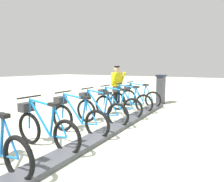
{
  "coord_description": "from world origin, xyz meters",
  "views": [
    {
      "loc": [
        -2.38,
        3.1,
        1.59
      ],
      "look_at": [
        0.5,
        -1.72,
        0.9
      ],
      "focal_mm": 30.68,
      "sensor_mm": 36.0,
      "label": 1
    }
  ],
  "objects_px": {
    "bike_docked_2": "(116,104)",
    "bike_docked_3": "(99,109)",
    "bike_docked_5": "(44,127)",
    "payment_kiosk": "(161,89)",
    "bike_docked_0": "(139,96)",
    "bike_docked_1": "(128,100)",
    "bike_docked_4": "(76,117)",
    "worker_near_rack": "(117,84)"
  },
  "relations": [
    {
      "from": "payment_kiosk",
      "to": "bike_docked_3",
      "type": "bearing_deg",
      "value": 81.72
    },
    {
      "from": "bike_docked_0",
      "to": "bike_docked_1",
      "type": "bearing_deg",
      "value": 90.0
    },
    {
      "from": "bike_docked_3",
      "to": "bike_docked_5",
      "type": "distance_m",
      "value": 1.88
    },
    {
      "from": "bike_docked_2",
      "to": "bike_docked_4",
      "type": "relative_size",
      "value": 1.0
    },
    {
      "from": "bike_docked_0",
      "to": "worker_near_rack",
      "type": "bearing_deg",
      "value": 6.0
    },
    {
      "from": "bike_docked_1",
      "to": "bike_docked_4",
      "type": "distance_m",
      "value": 2.83
    },
    {
      "from": "bike_docked_4",
      "to": "worker_near_rack",
      "type": "xyz_separation_m",
      "value": [
        0.97,
        -3.67,
        0.48
      ]
    },
    {
      "from": "bike_docked_0",
      "to": "bike_docked_5",
      "type": "height_order",
      "value": "same"
    },
    {
      "from": "bike_docked_4",
      "to": "payment_kiosk",
      "type": "bearing_deg",
      "value": -96.69
    },
    {
      "from": "bike_docked_0",
      "to": "bike_docked_3",
      "type": "height_order",
      "value": "same"
    },
    {
      "from": "bike_docked_5",
      "to": "worker_near_rack",
      "type": "xyz_separation_m",
      "value": [
        0.97,
        -4.61,
        0.48
      ]
    },
    {
      "from": "bike_docked_1",
      "to": "bike_docked_0",
      "type": "bearing_deg",
      "value": -90.0
    },
    {
      "from": "bike_docked_1",
      "to": "bike_docked_4",
      "type": "relative_size",
      "value": 1.0
    },
    {
      "from": "bike_docked_2",
      "to": "bike_docked_3",
      "type": "relative_size",
      "value": 1.0
    },
    {
      "from": "bike_docked_2",
      "to": "worker_near_rack",
      "type": "distance_m",
      "value": 2.08
    },
    {
      "from": "payment_kiosk",
      "to": "bike_docked_1",
      "type": "xyz_separation_m",
      "value": [
        0.57,
        2.04,
        -0.24
      ]
    },
    {
      "from": "bike_docked_4",
      "to": "bike_docked_1",
      "type": "bearing_deg",
      "value": -90.0
    },
    {
      "from": "bike_docked_3",
      "to": "bike_docked_5",
      "type": "xyz_separation_m",
      "value": [
        0.0,
        1.88,
        0.0
      ]
    },
    {
      "from": "bike_docked_1",
      "to": "bike_docked_5",
      "type": "distance_m",
      "value": 3.77
    },
    {
      "from": "bike_docked_3",
      "to": "bike_docked_4",
      "type": "height_order",
      "value": "same"
    },
    {
      "from": "bike_docked_1",
      "to": "bike_docked_5",
      "type": "relative_size",
      "value": 1.0
    },
    {
      "from": "bike_docked_2",
      "to": "bike_docked_4",
      "type": "bearing_deg",
      "value": 90.0
    },
    {
      "from": "bike_docked_0",
      "to": "bike_docked_4",
      "type": "height_order",
      "value": "same"
    },
    {
      "from": "bike_docked_1",
      "to": "bike_docked_3",
      "type": "relative_size",
      "value": 1.0
    },
    {
      "from": "bike_docked_2",
      "to": "bike_docked_4",
      "type": "height_order",
      "value": "same"
    },
    {
      "from": "bike_docked_0",
      "to": "worker_near_rack",
      "type": "height_order",
      "value": "worker_near_rack"
    },
    {
      "from": "payment_kiosk",
      "to": "bike_docked_0",
      "type": "bearing_deg",
      "value": 62.57
    },
    {
      "from": "bike_docked_1",
      "to": "bike_docked_2",
      "type": "relative_size",
      "value": 1.0
    },
    {
      "from": "bike_docked_4",
      "to": "worker_near_rack",
      "type": "distance_m",
      "value": 3.82
    },
    {
      "from": "bike_docked_3",
      "to": "worker_near_rack",
      "type": "xyz_separation_m",
      "value": [
        0.97,
        -2.73,
        0.48
      ]
    },
    {
      "from": "bike_docked_1",
      "to": "bike_docked_5",
      "type": "height_order",
      "value": "same"
    },
    {
      "from": "bike_docked_1",
      "to": "worker_near_rack",
      "type": "bearing_deg",
      "value": -41.04
    },
    {
      "from": "payment_kiosk",
      "to": "bike_docked_4",
      "type": "relative_size",
      "value": 0.74
    },
    {
      "from": "bike_docked_3",
      "to": "worker_near_rack",
      "type": "height_order",
      "value": "worker_near_rack"
    },
    {
      "from": "bike_docked_3",
      "to": "worker_near_rack",
      "type": "distance_m",
      "value": 2.93
    },
    {
      "from": "bike_docked_3",
      "to": "worker_near_rack",
      "type": "bearing_deg",
      "value": -70.49
    },
    {
      "from": "payment_kiosk",
      "to": "bike_docked_0",
      "type": "xyz_separation_m",
      "value": [
        0.57,
        1.1,
        -0.24
      ]
    },
    {
      "from": "bike_docked_0",
      "to": "worker_near_rack",
      "type": "distance_m",
      "value": 1.08
    },
    {
      "from": "worker_near_rack",
      "to": "bike_docked_3",
      "type": "bearing_deg",
      "value": 109.51
    },
    {
      "from": "payment_kiosk",
      "to": "bike_docked_1",
      "type": "height_order",
      "value": "payment_kiosk"
    },
    {
      "from": "bike_docked_2",
      "to": "worker_near_rack",
      "type": "xyz_separation_m",
      "value": [
        0.97,
        -1.78,
        0.48
      ]
    },
    {
      "from": "worker_near_rack",
      "to": "bike_docked_2",
      "type": "bearing_deg",
      "value": 118.44
    }
  ]
}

